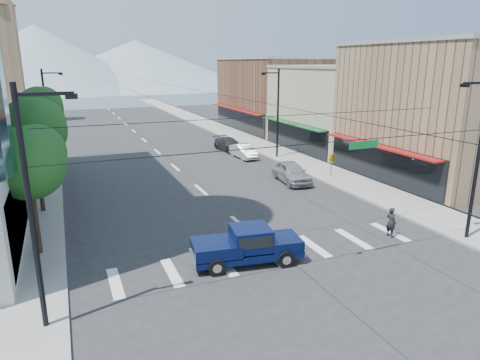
{
  "coord_description": "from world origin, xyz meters",
  "views": [
    {
      "loc": [
        -9.48,
        -16.63,
        9.6
      ],
      "look_at": [
        -0.27,
        5.45,
        3.0
      ],
      "focal_mm": 32.0,
      "sensor_mm": 36.0,
      "label": 1
    }
  ],
  "objects_px": {
    "parked_car_near": "(291,172)",
    "parked_car_far": "(229,144)",
    "pedestrian": "(391,222)",
    "parked_car_mid": "(244,151)",
    "pickup_truck": "(246,245)"
  },
  "relations": [
    {
      "from": "parked_car_near",
      "to": "parked_car_far",
      "type": "distance_m",
      "value": 14.26
    },
    {
      "from": "pedestrian",
      "to": "parked_car_mid",
      "type": "relative_size",
      "value": 0.41
    },
    {
      "from": "pedestrian",
      "to": "parked_car_mid",
      "type": "height_order",
      "value": "pedestrian"
    },
    {
      "from": "pedestrian",
      "to": "parked_car_near",
      "type": "distance_m",
      "value": 12.3
    },
    {
      "from": "pedestrian",
      "to": "parked_car_mid",
      "type": "xyz_separation_m",
      "value": [
        0.47,
        22.34,
        -0.18
      ]
    },
    {
      "from": "pickup_truck",
      "to": "pedestrian",
      "type": "relative_size",
      "value": 3.24
    },
    {
      "from": "parked_car_near",
      "to": "parked_car_mid",
      "type": "bearing_deg",
      "value": 95.86
    },
    {
      "from": "pedestrian",
      "to": "parked_car_near",
      "type": "relative_size",
      "value": 0.35
    },
    {
      "from": "pickup_truck",
      "to": "parked_car_mid",
      "type": "distance_m",
      "value": 24.09
    },
    {
      "from": "pedestrian",
      "to": "pickup_truck",
      "type": "bearing_deg",
      "value": 82.97
    },
    {
      "from": "parked_car_near",
      "to": "parked_car_far",
      "type": "xyz_separation_m",
      "value": [
        0.0,
        14.26,
        -0.13
      ]
    },
    {
      "from": "parked_car_far",
      "to": "pickup_truck",
      "type": "bearing_deg",
      "value": -115.0
    },
    {
      "from": "parked_car_near",
      "to": "parked_car_far",
      "type": "relative_size",
      "value": 1.01
    },
    {
      "from": "pickup_truck",
      "to": "parked_car_near",
      "type": "distance_m",
      "value": 15.33
    },
    {
      "from": "pedestrian",
      "to": "parked_car_far",
      "type": "bearing_deg",
      "value": -7.18
    }
  ]
}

